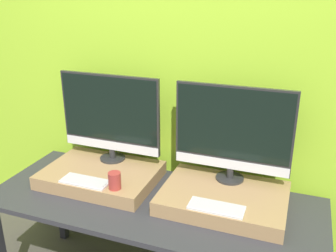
{
  "coord_description": "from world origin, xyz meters",
  "views": [
    {
      "loc": [
        0.72,
        -1.32,
        1.85
      ],
      "look_at": [
        0.0,
        0.61,
        1.07
      ],
      "focal_mm": 40.0,
      "sensor_mm": 36.0,
      "label": 1
    }
  ],
  "objects": [
    {
      "name": "wall_back",
      "position": [
        0.0,
        0.8,
        1.3
      ],
      "size": [
        8.0,
        0.04,
        2.6
      ],
      "color": "#9ED12D",
      "rests_on": "ground_plane"
    },
    {
      "name": "workbench",
      "position": [
        0.0,
        0.37,
        0.64
      ],
      "size": [
        1.89,
        0.73,
        0.7
      ],
      "color": "#2D2D33",
      "rests_on": "ground_plane"
    },
    {
      "name": "wooden_riser_left",
      "position": [
        -0.38,
        0.46,
        0.75
      ],
      "size": [
        0.68,
        0.49,
        0.08
      ],
      "color": "#99754C",
      "rests_on": "workbench"
    },
    {
      "name": "monitor_left",
      "position": [
        -0.38,
        0.61,
        1.09
      ],
      "size": [
        0.66,
        0.16,
        0.56
      ],
      "color": "#282828",
      "rests_on": "wooden_riser_left"
    },
    {
      "name": "keyboard_left",
      "position": [
        -0.38,
        0.28,
        0.79
      ],
      "size": [
        0.28,
        0.11,
        0.01
      ],
      "color": "silver",
      "rests_on": "wooden_riser_left"
    },
    {
      "name": "mug",
      "position": [
        -0.19,
        0.28,
        0.83
      ],
      "size": [
        0.07,
        0.07,
        0.1
      ],
      "color": "#9E332D",
      "rests_on": "wooden_riser_left"
    },
    {
      "name": "wooden_riser_right",
      "position": [
        0.38,
        0.46,
        0.75
      ],
      "size": [
        0.68,
        0.49,
        0.08
      ],
      "color": "#99754C",
      "rests_on": "workbench"
    },
    {
      "name": "monitor_right",
      "position": [
        0.38,
        0.61,
        1.09
      ],
      "size": [
        0.66,
        0.16,
        0.56
      ],
      "color": "#282828",
      "rests_on": "wooden_riser_right"
    },
    {
      "name": "keyboard_right",
      "position": [
        0.38,
        0.28,
        0.79
      ],
      "size": [
        0.28,
        0.11,
        0.01
      ],
      "color": "silver",
      "rests_on": "wooden_riser_right"
    }
  ]
}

